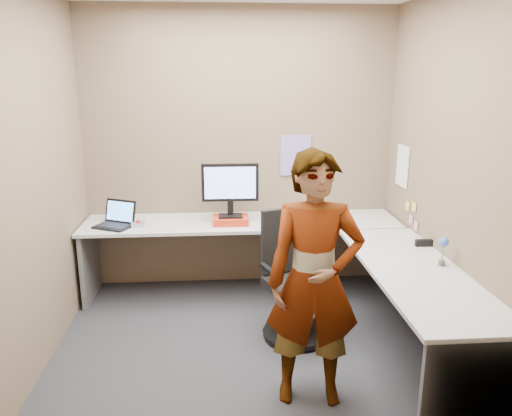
{
  "coord_description": "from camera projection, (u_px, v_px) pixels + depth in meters",
  "views": [
    {
      "loc": [
        -0.2,
        -3.54,
        2.07
      ],
      "look_at": [
        0.08,
        0.25,
        1.05
      ],
      "focal_mm": 35.0,
      "sensor_mm": 36.0,
      "label": 1
    }
  ],
  "objects": [
    {
      "name": "ground",
      "position": [
        248.0,
        344.0,
        3.96
      ],
      "size": [
        3.0,
        3.0,
        0.0
      ],
      "primitive_type": "plane",
      "color": "#232328",
      "rests_on": "ground"
    },
    {
      "name": "wall_back",
      "position": [
        240.0,
        151.0,
        4.86
      ],
      "size": [
        3.0,
        0.0,
        3.0
      ],
      "primitive_type": "plane",
      "rotation": [
        1.57,
        0.0,
        0.0
      ],
      "color": "brown",
      "rests_on": "ground"
    },
    {
      "name": "wall_right",
      "position": [
        448.0,
        174.0,
        3.72
      ],
      "size": [
        0.0,
        2.7,
        2.7
      ],
      "primitive_type": "plane",
      "rotation": [
        1.57,
        0.0,
        -1.57
      ],
      "color": "brown",
      "rests_on": "ground"
    },
    {
      "name": "wall_left",
      "position": [
        35.0,
        180.0,
        3.5
      ],
      "size": [
        0.0,
        2.7,
        2.7
      ],
      "primitive_type": "plane",
      "rotation": [
        1.57,
        0.0,
        1.57
      ],
      "color": "brown",
      "rests_on": "ground"
    },
    {
      "name": "desk",
      "position": [
        297.0,
        256.0,
        4.21
      ],
      "size": [
        2.98,
        2.58,
        0.73
      ],
      "color": "#A9A9A9",
      "rests_on": "ground"
    },
    {
      "name": "paper_ream",
      "position": [
        231.0,
        220.0,
        4.62
      ],
      "size": [
        0.33,
        0.24,
        0.07
      ],
      "primitive_type": "cube",
      "rotation": [
        0.0,
        0.0,
        -0.01
      ],
      "color": "#B82A12",
      "rests_on": "desk"
    },
    {
      "name": "monitor",
      "position": [
        230.0,
        186.0,
        4.56
      ],
      "size": [
        0.52,
        0.15,
        0.49
      ],
      "rotation": [
        0.0,
        0.0,
        -0.01
      ],
      "color": "black",
      "rests_on": "paper_ream"
    },
    {
      "name": "laptop",
      "position": [
        116.0,
        220.0,
        4.55
      ],
      "size": [
        0.4,
        0.38,
        0.23
      ],
      "rotation": [
        0.0,
        0.0,
        -0.46
      ],
      "color": "black",
      "rests_on": "desk"
    },
    {
      "name": "trackball_mouse",
      "position": [
        138.0,
        224.0,
        4.52
      ],
      "size": [
        0.12,
        0.08,
        0.07
      ],
      "color": "#B7B7BC",
      "rests_on": "desk"
    },
    {
      "name": "origami",
      "position": [
        278.0,
        219.0,
        4.68
      ],
      "size": [
        0.1,
        0.1,
        0.06
      ],
      "primitive_type": "cone",
      "color": "white",
      "rests_on": "desk"
    },
    {
      "name": "stapler",
      "position": [
        424.0,
        243.0,
        4.02
      ],
      "size": [
        0.15,
        0.04,
        0.05
      ],
      "primitive_type": "cube",
      "rotation": [
        0.0,
        0.0,
        -0.01
      ],
      "color": "black",
      "rests_on": "desk"
    },
    {
      "name": "flower",
      "position": [
        443.0,
        247.0,
        3.58
      ],
      "size": [
        0.07,
        0.07,
        0.22
      ],
      "color": "brown",
      "rests_on": "desk"
    },
    {
      "name": "calendar_purple",
      "position": [
        296.0,
        155.0,
        4.9
      ],
      "size": [
        0.3,
        0.01,
        0.4
      ],
      "primitive_type": "cube",
      "color": "#846BB7",
      "rests_on": "wall_back"
    },
    {
      "name": "calendar_white",
      "position": [
        402.0,
        166.0,
        4.61
      ],
      "size": [
        0.01,
        0.28,
        0.38
      ],
      "primitive_type": "cube",
      "color": "white",
      "rests_on": "wall_right"
    },
    {
      "name": "sticky_note_a",
      "position": [
        414.0,
        207.0,
        4.35
      ],
      "size": [
        0.01,
        0.07,
        0.07
      ],
      "primitive_type": "cube",
      "color": "#F2E059",
      "rests_on": "wall_right"
    },
    {
      "name": "sticky_note_b",
      "position": [
        411.0,
        220.0,
        4.43
      ],
      "size": [
        0.01,
        0.07,
        0.07
      ],
      "primitive_type": "cube",
      "color": "pink",
      "rests_on": "wall_right"
    },
    {
      "name": "sticky_note_c",
      "position": [
        416.0,
        226.0,
        4.32
      ],
      "size": [
        0.01,
        0.07,
        0.07
      ],
      "primitive_type": "cube",
      "color": "pink",
      "rests_on": "wall_right"
    },
    {
      "name": "sticky_note_d",
      "position": [
        408.0,
        206.0,
        4.5
      ],
      "size": [
        0.01,
        0.07,
        0.07
      ],
      "primitive_type": "cube",
      "color": "#F2E059",
      "rests_on": "wall_right"
    },
    {
      "name": "office_chair",
      "position": [
        293.0,
        287.0,
        4.02
      ],
      "size": [
        0.59,
        0.58,
        1.02
      ],
      "rotation": [
        0.0,
        0.0,
        0.34
      ],
      "color": "black",
      "rests_on": "ground"
    },
    {
      "name": "person",
      "position": [
        314.0,
        281.0,
        3.11
      ],
      "size": [
        0.63,
        0.45,
        1.65
      ],
      "primitive_type": "imported",
      "rotation": [
        0.0,
        0.0,
        -0.09
      ],
      "color": "#999399",
      "rests_on": "ground"
    }
  ]
}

